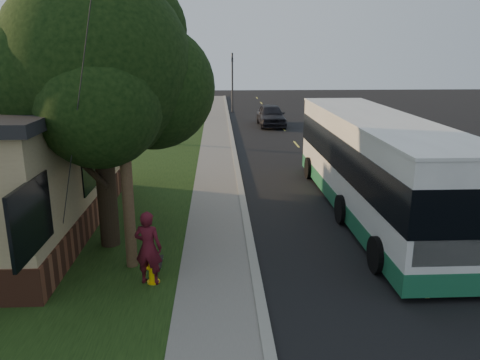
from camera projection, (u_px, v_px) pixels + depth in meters
name	position (u px, v px, depth m)	size (l,w,h in m)	color
ground	(257.00, 282.00, 11.89)	(120.00, 120.00, 0.00)	black
road	(325.00, 178.00, 21.70)	(8.00, 80.00, 0.01)	black
curb	(239.00, 177.00, 21.50)	(0.25, 80.00, 0.12)	gray
sidewalk	(217.00, 178.00, 21.46)	(2.00, 80.00, 0.08)	slate
grass_verge	(140.00, 179.00, 21.30)	(5.00, 80.00, 0.07)	black
fire_hydrant	(153.00, 269.00, 11.65)	(0.32, 0.32, 0.74)	yellow
utility_pole	(121.00, 95.00, 11.46)	(2.86, 3.21, 9.07)	#473321
leafy_tree	(100.00, 70.00, 12.87)	(6.30, 6.00, 7.80)	black
bare_tree_near	(175.00, 111.00, 28.48)	(1.38, 1.21, 4.31)	black
bare_tree_far	(193.00, 95.00, 40.09)	(1.38, 1.21, 4.03)	black
traffic_signal	(232.00, 79.00, 43.79)	(0.18, 0.22, 5.50)	#2D2D30
transit_bus	(374.00, 162.00, 16.57)	(2.99, 12.95, 3.50)	silver
skateboarder	(148.00, 248.00, 11.49)	(0.69, 0.45, 1.89)	#480E19
skateboard_main	(159.00, 262.00, 12.75)	(0.23, 0.84, 0.08)	black
distant_car	(271.00, 115.00, 36.44)	(1.98, 4.92, 1.68)	black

